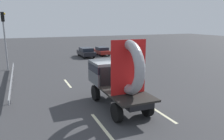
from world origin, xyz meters
TOP-DOWN VIEW (x-y plane):
  - ground_plane at (0.00, 0.00)m, footprint 120.00×120.00m
  - flatbed_truck at (-0.19, -0.06)m, footprint 2.02×5.11m
  - distant_sedan at (3.20, 17.75)m, footprint 1.68×3.93m
  - traffic_light at (-6.41, 12.77)m, footprint 0.42×0.36m
  - guardrail at (-5.88, 6.84)m, footprint 0.10×11.55m
  - lane_dash_left_near at (-1.89, -2.29)m, footprint 0.16×2.95m
  - lane_dash_left_far at (-1.89, 5.51)m, footprint 0.16×2.48m
  - lane_dash_right_near at (1.51, -2.24)m, footprint 0.16×2.35m
  - lane_dash_right_far at (1.51, 5.39)m, footprint 0.16×2.35m
  - oncoming_car at (5.79, 18.48)m, footprint 1.55×3.61m

SIDE VIEW (x-z plane):
  - ground_plane at x=0.00m, z-range 0.00..0.00m
  - lane_dash_left_near at x=-1.89m, z-range 0.00..0.01m
  - lane_dash_left_far at x=-1.89m, z-range 0.00..0.01m
  - lane_dash_right_near at x=1.51m, z-range 0.00..0.01m
  - lane_dash_right_far at x=1.51m, z-range 0.00..0.01m
  - guardrail at x=-5.88m, z-range 0.17..0.88m
  - oncoming_car at x=5.79m, z-range 0.04..1.22m
  - distant_sedan at x=3.20m, z-range 0.05..1.33m
  - flatbed_truck at x=-0.19m, z-range -0.18..3.73m
  - traffic_light at x=-6.41m, z-range 0.87..6.54m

